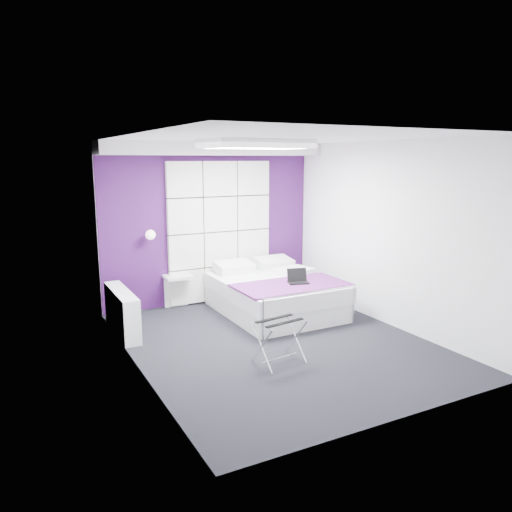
{
  "coord_description": "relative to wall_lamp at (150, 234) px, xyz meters",
  "views": [
    {
      "loc": [
        -3.09,
        -5.32,
        2.36
      ],
      "look_at": [
        -0.12,
        0.35,
        1.1
      ],
      "focal_mm": 35.0,
      "sensor_mm": 36.0,
      "label": 1
    }
  ],
  "objects": [
    {
      "name": "headboard",
      "position": [
        1.2,
        0.08,
        -0.05
      ],
      "size": [
        1.8,
        0.08,
        2.3
      ],
      "primitive_type": null,
      "color": "silver",
      "rests_on": "wall_back"
    },
    {
      "name": "nightstand",
      "position": [
        0.42,
        -0.04,
        -0.7
      ],
      "size": [
        0.43,
        0.33,
        0.05
      ],
      "primitive_type": "cube",
      "color": "white",
      "rests_on": "wall_back"
    },
    {
      "name": "wall_left",
      "position": [
        -0.75,
        -2.06,
        0.08
      ],
      "size": [
        0.0,
        4.4,
        4.4
      ],
      "primitive_type": "plane",
      "rotation": [
        1.57,
        0.0,
        1.57
      ],
      "color": "white",
      "rests_on": "floor"
    },
    {
      "name": "luggage_rack",
      "position": [
        0.75,
        -2.63,
        -0.96
      ],
      "size": [
        0.53,
        0.39,
        0.52
      ],
      "rotation": [
        0.0,
        0.0,
        0.15
      ],
      "color": "silver",
      "rests_on": "floor"
    },
    {
      "name": "radiator",
      "position": [
        -0.64,
        -0.76,
        -0.92
      ],
      "size": [
        0.22,
        1.2,
        0.6
      ],
      "primitive_type": "cube",
      "color": "white",
      "rests_on": "floor"
    },
    {
      "name": "ceiling",
      "position": [
        1.05,
        -2.06,
        1.38
      ],
      "size": [
        4.4,
        4.4,
        0.0
      ],
      "primitive_type": "plane",
      "rotation": [
        3.14,
        0.0,
        0.0
      ],
      "color": "white",
      "rests_on": "wall_back"
    },
    {
      "name": "floor",
      "position": [
        1.05,
        -2.06,
        -1.22
      ],
      "size": [
        4.4,
        4.4,
        0.0
      ],
      "primitive_type": "plane",
      "color": "black",
      "rests_on": "ground"
    },
    {
      "name": "accent_wall",
      "position": [
        1.05,
        0.13,
        0.08
      ],
      "size": [
        3.58,
        0.02,
        2.58
      ],
      "primitive_type": "cube",
      "color": "#391048",
      "rests_on": "wall_back"
    },
    {
      "name": "skylight",
      "position": [
        1.05,
        -1.46,
        1.33
      ],
      "size": [
        1.36,
        0.86,
        0.12
      ],
      "primitive_type": null,
      "color": "white",
      "rests_on": "ceiling"
    },
    {
      "name": "wall_right",
      "position": [
        2.85,
        -2.06,
        0.08
      ],
      "size": [
        0.0,
        4.4,
        4.4
      ],
      "primitive_type": "plane",
      "rotation": [
        1.57,
        0.0,
        -1.57
      ],
      "color": "white",
      "rests_on": "floor"
    },
    {
      "name": "wall_back",
      "position": [
        1.05,
        0.14,
        0.08
      ],
      "size": [
        3.6,
        0.0,
        3.6
      ],
      "primitive_type": "plane",
      "rotation": [
        1.57,
        0.0,
        0.0
      ],
      "color": "white",
      "rests_on": "floor"
    },
    {
      "name": "bed",
      "position": [
        1.67,
        -0.91,
        -0.93
      ],
      "size": [
        1.65,
        1.98,
        0.7
      ],
      "color": "white",
      "rests_on": "floor"
    },
    {
      "name": "soffit",
      "position": [
        1.05,
        -0.11,
        1.28
      ],
      "size": [
        3.58,
        0.5,
        0.2
      ],
      "primitive_type": "cube",
      "color": "white",
      "rests_on": "wall_back"
    },
    {
      "name": "laptop",
      "position": [
        1.78,
        -1.36,
        -0.61
      ],
      "size": [
        0.29,
        0.21,
        0.21
      ],
      "rotation": [
        0.0,
        0.0,
        -0.27
      ],
      "color": "black",
      "rests_on": "bed"
    },
    {
      "name": "wall_lamp",
      "position": [
        0.0,
        0.0,
        0.0
      ],
      "size": [
        0.15,
        0.15,
        0.15
      ],
      "primitive_type": "sphere",
      "color": "white",
      "rests_on": "wall_back"
    }
  ]
}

